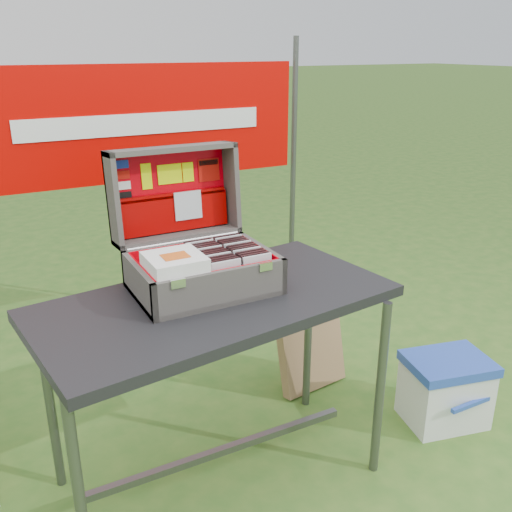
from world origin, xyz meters
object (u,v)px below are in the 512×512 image
table (218,392)px  cardboard_box (311,351)px  suitcase (195,222)px  cooler (445,390)px

table → cardboard_box: table is taller
suitcase → cardboard_box: size_ratio=1.34×
cardboard_box → suitcase: bearing=-167.4°
table → cooler: bearing=-15.1°
table → cardboard_box: bearing=22.2°
suitcase → table: bearing=-86.2°
table → cardboard_box: 0.82m
table → suitcase: suitcase is taller
table → cooler: size_ratio=3.48×
suitcase → cardboard_box: bearing=19.5°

